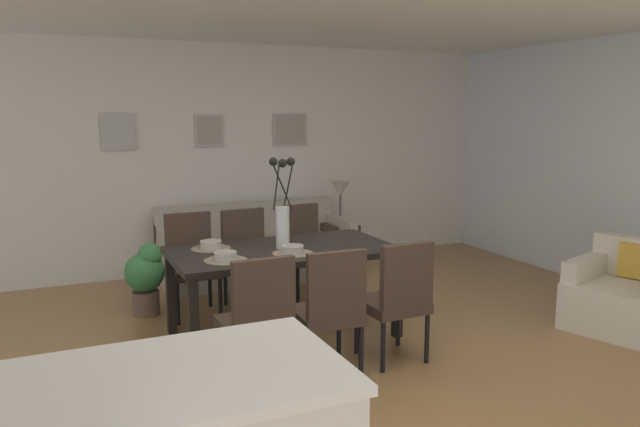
{
  "coord_description": "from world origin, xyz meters",
  "views": [
    {
      "loc": [
        -1.71,
        -3.68,
        1.84
      ],
      "look_at": [
        0.46,
        1.11,
        0.96
      ],
      "focal_mm": 34.3,
      "sensor_mm": 36.0,
      "label": 1
    }
  ],
  "objects_px": {
    "dining_chair_far_right": "(248,253)",
    "dining_chair_near_right": "(191,259)",
    "dining_chair_mid_left": "(398,296)",
    "bowl_near_left": "(225,255)",
    "dining_table": "(283,257)",
    "bowl_near_right": "(211,244)",
    "centerpiece_vase": "(283,214)",
    "potted_plant": "(146,275)",
    "framed_picture_left": "(118,132)",
    "armchair": "(627,296)",
    "framed_picture_right": "(290,130)",
    "dining_chair_mid_right": "(303,247)",
    "table_lamp": "(340,193)",
    "dining_chair_near_left": "(258,315)",
    "sofa": "(256,252)",
    "framed_picture_center": "(209,131)",
    "dining_chair_far_left": "(330,306)",
    "bowl_far_left": "(293,249)",
    "side_table": "(340,246)"
  },
  "relations": [
    {
      "from": "bowl_near_left",
      "to": "armchair",
      "type": "relative_size",
      "value": 0.17
    },
    {
      "from": "dining_table",
      "to": "potted_plant",
      "type": "distance_m",
      "value": 1.41
    },
    {
      "from": "dining_chair_far_left",
      "to": "sofa",
      "type": "relative_size",
      "value": 0.44
    },
    {
      "from": "dining_chair_mid_right",
      "to": "table_lamp",
      "type": "height_order",
      "value": "table_lamp"
    },
    {
      "from": "sofa",
      "to": "framed_picture_right",
      "type": "height_order",
      "value": "framed_picture_right"
    },
    {
      "from": "dining_chair_near_left",
      "to": "dining_table",
      "type": "bearing_deg",
      "value": 59.43
    },
    {
      "from": "bowl_near_left",
      "to": "armchair",
      "type": "bearing_deg",
      "value": -14.58
    },
    {
      "from": "dining_chair_near_right",
      "to": "centerpiece_vase",
      "type": "xyz_separation_m",
      "value": [
        0.56,
        -0.87,
        0.51
      ]
    },
    {
      "from": "armchair",
      "to": "framed_picture_right",
      "type": "xyz_separation_m",
      "value": [
        -1.74,
        3.38,
        1.34
      ]
    },
    {
      "from": "dining_chair_mid_left",
      "to": "dining_chair_far_left",
      "type": "bearing_deg",
      "value": -179.22
    },
    {
      "from": "centerpiece_vase",
      "to": "table_lamp",
      "type": "bearing_deg",
      "value": 52.03
    },
    {
      "from": "dining_chair_mid_left",
      "to": "bowl_near_left",
      "type": "bearing_deg",
      "value": 149.48
    },
    {
      "from": "dining_chair_far_right",
      "to": "bowl_near_right",
      "type": "relative_size",
      "value": 5.41
    },
    {
      "from": "dining_chair_mid_right",
      "to": "sofa",
      "type": "height_order",
      "value": "dining_chair_mid_right"
    },
    {
      "from": "bowl_near_left",
      "to": "sofa",
      "type": "xyz_separation_m",
      "value": [
        0.91,
        2.05,
        -0.5
      ]
    },
    {
      "from": "dining_chair_near_left",
      "to": "framed_picture_right",
      "type": "bearing_deg",
      "value": 64.83
    },
    {
      "from": "armchair",
      "to": "framed_picture_right",
      "type": "distance_m",
      "value": 4.03
    },
    {
      "from": "table_lamp",
      "to": "bowl_far_left",
      "type": "bearing_deg",
      "value": -124.9
    },
    {
      "from": "sofa",
      "to": "dining_chair_near_left",
      "type": "bearing_deg",
      "value": -108.04
    },
    {
      "from": "centerpiece_vase",
      "to": "bowl_near_right",
      "type": "height_order",
      "value": "centerpiece_vase"
    },
    {
      "from": "dining_chair_near_left",
      "to": "bowl_near_left",
      "type": "bearing_deg",
      "value": 92.78
    },
    {
      "from": "dining_chair_far_left",
      "to": "armchair",
      "type": "height_order",
      "value": "dining_chair_far_left"
    },
    {
      "from": "dining_chair_near_left",
      "to": "bowl_near_right",
      "type": "height_order",
      "value": "dining_chair_near_left"
    },
    {
      "from": "centerpiece_vase",
      "to": "bowl_near_right",
      "type": "relative_size",
      "value": 4.32
    },
    {
      "from": "dining_table",
      "to": "framed_picture_right",
      "type": "height_order",
      "value": "framed_picture_right"
    },
    {
      "from": "dining_chair_mid_right",
      "to": "armchair",
      "type": "bearing_deg",
      "value": -42.63
    },
    {
      "from": "table_lamp",
      "to": "armchair",
      "type": "height_order",
      "value": "table_lamp"
    },
    {
      "from": "table_lamp",
      "to": "dining_chair_near_left",
      "type": "bearing_deg",
      "value": -125.74
    },
    {
      "from": "centerpiece_vase",
      "to": "sofa",
      "type": "bearing_deg",
      "value": 78.65
    },
    {
      "from": "bowl_near_left",
      "to": "bowl_near_right",
      "type": "relative_size",
      "value": 1.0
    },
    {
      "from": "potted_plant",
      "to": "dining_chair_mid_left",
      "type": "bearing_deg",
      "value": -50.81
    },
    {
      "from": "dining_table",
      "to": "sofa",
      "type": "relative_size",
      "value": 0.86
    },
    {
      "from": "dining_chair_near_right",
      "to": "bowl_near_right",
      "type": "xyz_separation_m",
      "value": [
        0.02,
        -0.65,
        0.27
      ]
    },
    {
      "from": "dining_table",
      "to": "bowl_near_left",
      "type": "bearing_deg",
      "value": -158.16
    },
    {
      "from": "table_lamp",
      "to": "dining_chair_mid_right",
      "type": "bearing_deg",
      "value": -133.47
    },
    {
      "from": "bowl_near_left",
      "to": "armchair",
      "type": "height_order",
      "value": "bowl_near_left"
    },
    {
      "from": "dining_chair_mid_right",
      "to": "table_lamp",
      "type": "bearing_deg",
      "value": 46.53
    },
    {
      "from": "dining_chair_near_left",
      "to": "armchair",
      "type": "bearing_deg",
      "value": -3.6
    },
    {
      "from": "dining_chair_mid_left",
      "to": "side_table",
      "type": "relative_size",
      "value": 1.77
    },
    {
      "from": "dining_chair_near_right",
      "to": "sofa",
      "type": "relative_size",
      "value": 0.44
    },
    {
      "from": "table_lamp",
      "to": "framed_picture_right",
      "type": "relative_size",
      "value": 1.19
    },
    {
      "from": "dining_chair_far_right",
      "to": "table_lamp",
      "type": "relative_size",
      "value": 1.8
    },
    {
      "from": "dining_chair_near_left",
      "to": "framed_picture_center",
      "type": "bearing_deg",
      "value": 80.89
    },
    {
      "from": "bowl_far_left",
      "to": "table_lamp",
      "type": "height_order",
      "value": "table_lamp"
    },
    {
      "from": "dining_table",
      "to": "bowl_near_right",
      "type": "distance_m",
      "value": 0.59
    },
    {
      "from": "dining_chair_far_right",
      "to": "dining_chair_near_right",
      "type": "bearing_deg",
      "value": 179.87
    },
    {
      "from": "sofa",
      "to": "potted_plant",
      "type": "xyz_separation_m",
      "value": [
        -1.32,
        -0.83,
        0.09
      ]
    },
    {
      "from": "potted_plant",
      "to": "framed_picture_left",
      "type": "bearing_deg",
      "value": 91.21
    },
    {
      "from": "dining_chair_near_right",
      "to": "sofa",
      "type": "bearing_deg",
      "value": 46.04
    },
    {
      "from": "armchair",
      "to": "framed_picture_right",
      "type": "relative_size",
      "value": 2.35
    }
  ]
}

